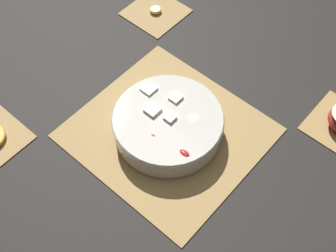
# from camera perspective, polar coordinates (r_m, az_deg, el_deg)

# --- Properties ---
(ground_plane) EXTENTS (6.00, 6.00, 0.00)m
(ground_plane) POSITION_cam_1_polar(r_m,az_deg,el_deg) (1.12, -0.00, -0.86)
(ground_plane) COLOR black
(bamboo_mat_center) EXTENTS (0.42, 0.39, 0.01)m
(bamboo_mat_center) POSITION_cam_1_polar(r_m,az_deg,el_deg) (1.12, -0.00, -0.77)
(bamboo_mat_center) COLOR #A8844C
(bamboo_mat_center) RESTS_ON ground_plane
(coaster_mat_near_right) EXTENTS (0.15, 0.15, 0.01)m
(coaster_mat_near_right) POSITION_cam_1_polar(r_m,az_deg,el_deg) (1.39, -1.52, 13.75)
(coaster_mat_near_right) COLOR #A8844C
(coaster_mat_near_right) RESTS_ON ground_plane
(fruit_salad_bowl) EXTENTS (0.26, 0.26, 0.07)m
(fruit_salad_bowl) POSITION_cam_1_polar(r_m,az_deg,el_deg) (1.09, 0.02, 0.36)
(fruit_salad_bowl) COLOR silver
(fruit_salad_bowl) RESTS_ON bamboo_mat_center
(banana_coin_single) EXTENTS (0.03, 0.03, 0.01)m
(banana_coin_single) POSITION_cam_1_polar(r_m,az_deg,el_deg) (1.39, -1.53, 13.97)
(banana_coin_single) COLOR beige
(banana_coin_single) RESTS_ON coaster_mat_near_right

